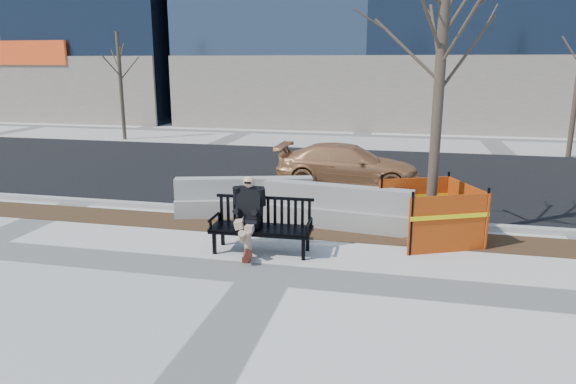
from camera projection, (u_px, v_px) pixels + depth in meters
name	position (u px, v px, depth m)	size (l,w,h in m)	color
ground	(268.00, 274.00, 9.29)	(120.00, 120.00, 0.00)	beige
mulch_strip	(298.00, 230.00, 11.75)	(40.00, 1.20, 0.02)	#47301C
asphalt_street	(335.00, 174.00, 17.62)	(60.00, 10.40, 0.01)	black
curb	(306.00, 216.00, 12.64)	(60.00, 0.25, 0.12)	#9E9B93
bench	(262.00, 252.00, 10.38)	(2.03, 0.73, 1.08)	black
seated_man	(249.00, 250.00, 10.48)	(0.63, 1.05, 1.47)	black
tree_fence	(429.00, 239.00, 11.12)	(2.54, 2.54, 6.35)	red
sedan	(347.00, 185.00, 16.01)	(1.75, 4.30, 1.25)	#B67949
jersey_barrier_left	(245.00, 215.00, 12.89)	(3.32, 0.66, 0.95)	gray
jersey_barrier_right	(336.00, 226.00, 12.00)	(3.42, 0.68, 0.98)	gray
far_tree_left	(125.00, 139.00, 25.62)	(2.02, 2.02, 5.44)	brown
far_tree_right	(568.00, 157.00, 20.79)	(2.21, 2.21, 5.97)	#4C3C30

